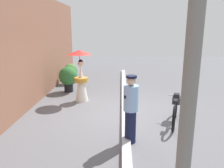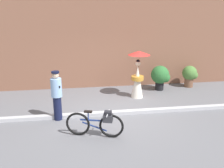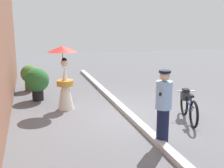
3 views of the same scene
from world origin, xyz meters
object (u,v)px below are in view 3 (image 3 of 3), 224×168
at_px(person_with_parasol, 64,77).
at_px(potted_plant_small, 38,81).
at_px(bicycle_near_officer, 188,105).
at_px(potted_plant_by_door, 30,75).
at_px(person_officer, 163,106).

xyz_separation_m(person_with_parasol, potted_plant_small, (1.21, 0.74, -0.34)).
height_order(bicycle_near_officer, potted_plant_small, potted_plant_small).
distance_m(bicycle_near_officer, potted_plant_by_door, 6.04).
bearing_deg(person_with_parasol, person_officer, -151.02).
bearing_deg(person_officer, person_with_parasol, 28.98).
distance_m(potted_plant_by_door, potted_plant_small, 1.48).
bearing_deg(potted_plant_by_door, potted_plant_small, -171.01).
distance_m(person_officer, potted_plant_small, 4.90).
height_order(person_officer, potted_plant_small, person_officer).
xyz_separation_m(person_officer, potted_plant_small, (4.25, 2.43, -0.22)).
bearing_deg(bicycle_near_officer, potted_plant_by_door, 40.94).
bearing_deg(potted_plant_by_door, person_with_parasol, -159.98).
bearing_deg(potted_plant_small, person_with_parasol, -148.48).
xyz_separation_m(potted_plant_by_door, potted_plant_small, (-1.46, -0.23, 0.06)).
distance_m(bicycle_near_officer, person_officer, 1.79).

